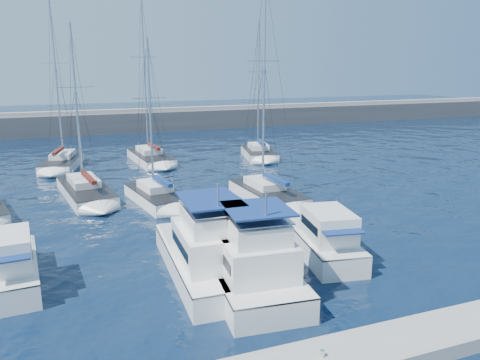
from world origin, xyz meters
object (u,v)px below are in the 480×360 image
object	(u,v)px
motor_yacht_port_inner	(206,255)
sailboat_mid_b	(86,191)
motor_yacht_port_outer	(10,268)
motor_yacht_stbd_inner	(252,269)
sailboat_mid_c	(157,196)
motor_yacht_stbd_outer	(324,240)
sailboat_back_a	(62,162)
sailboat_back_b	(151,157)
sailboat_mid_d	(267,193)
sailboat_back_c	(259,153)

from	to	relation	value
motor_yacht_port_inner	sailboat_mid_b	xyz separation A→B (m)	(-4.83, 17.02, -0.63)
motor_yacht_port_outer	motor_yacht_stbd_inner	xyz separation A→B (m)	(10.47, -4.44, 0.19)
motor_yacht_port_inner	sailboat_mid_c	distance (m)	13.53
motor_yacht_port_outer	motor_yacht_stbd_outer	bearing A→B (deg)	-12.15
motor_yacht_port_outer	sailboat_back_a	xyz separation A→B (m)	(2.49, 27.27, -0.40)
sailboat_mid_c	sailboat_mid_b	bearing A→B (deg)	134.85
sailboat_mid_b	motor_yacht_stbd_inner	bearing A→B (deg)	-80.25
motor_yacht_port_outer	motor_yacht_stbd_outer	distance (m)	15.80
sailboat_back_a	sailboat_back_b	xyz separation A→B (m)	(8.91, -0.52, 0.00)
motor_yacht_port_outer	sailboat_mid_b	xyz separation A→B (m)	(4.13, 14.82, -0.44)
sailboat_mid_b	sailboat_mid_c	bearing A→B (deg)	-43.56
sailboat_back_a	sailboat_mid_d	bearing A→B (deg)	-38.89
sailboat_mid_b	sailboat_mid_c	distance (m)	6.10
motor_yacht_stbd_inner	sailboat_mid_d	bearing A→B (deg)	68.64
sailboat_back_a	motor_yacht_stbd_outer	bearing A→B (deg)	-53.69
sailboat_mid_c	sailboat_back_b	bearing A→B (deg)	71.51
sailboat_mid_c	sailboat_back_b	world-z (taller)	sailboat_back_b
sailboat_mid_d	sailboat_back_b	world-z (taller)	sailboat_back_b
motor_yacht_port_outer	motor_yacht_port_inner	bearing A→B (deg)	-18.41
motor_yacht_port_inner	motor_yacht_stbd_inner	size ratio (longest dim) A/B	1.17
motor_yacht_port_inner	sailboat_mid_d	world-z (taller)	sailboat_mid_d
motor_yacht_port_inner	sailboat_mid_b	bearing A→B (deg)	107.63
sailboat_mid_c	sailboat_back_b	distance (m)	15.61
sailboat_back_a	sailboat_back_b	world-z (taller)	sailboat_back_b
motor_yacht_stbd_outer	sailboat_mid_b	size ratio (longest dim) A/B	0.52
motor_yacht_stbd_outer	sailboat_back_b	distance (m)	29.14
sailboat_back_b	motor_yacht_port_outer	bearing A→B (deg)	-118.14
motor_yacht_stbd_inner	sailboat_mid_b	size ratio (longest dim) A/B	0.59
motor_yacht_port_inner	sailboat_mid_d	distance (m)	13.98
sailboat_mid_d	sailboat_back_b	xyz separation A→B (m)	(-5.83, 17.70, -0.00)
sailboat_back_b	motor_yacht_port_inner	bearing A→B (deg)	-99.89
sailboat_mid_b	sailboat_back_a	xyz separation A→B (m)	(-1.63, 12.45, 0.05)
sailboat_mid_c	motor_yacht_stbd_inner	bearing A→B (deg)	-95.18
sailboat_back_c	motor_yacht_port_outer	bearing A→B (deg)	-121.25
sailboat_mid_c	sailboat_mid_d	xyz separation A→B (m)	(8.11, -2.26, 0.04)
motor_yacht_port_inner	sailboat_back_a	xyz separation A→B (m)	(-6.46, 29.47, -0.59)
sailboat_back_b	sailboat_mid_b	bearing A→B (deg)	-126.44
sailboat_mid_d	sailboat_back_c	world-z (taller)	sailboat_mid_d
motor_yacht_port_inner	sailboat_back_b	distance (m)	29.06
motor_yacht_port_inner	sailboat_back_b	xyz separation A→B (m)	(2.45, 28.95, -0.59)
motor_yacht_stbd_outer	sailboat_mid_b	world-z (taller)	sailboat_mid_b
sailboat_mid_b	sailboat_back_c	bearing A→B (deg)	19.12
sailboat_mid_b	sailboat_back_b	size ratio (longest dim) A/B	0.77
sailboat_mid_d	sailboat_back_a	bearing A→B (deg)	125.35
motor_yacht_port_inner	sailboat_back_c	distance (m)	30.56
sailboat_mid_b	sailboat_back_c	distance (m)	21.57
motor_yacht_stbd_outer	sailboat_mid_c	bearing A→B (deg)	125.51
sailboat_mid_d	sailboat_back_a	world-z (taller)	sailboat_mid_d
motor_yacht_port_inner	sailboat_mid_d	xyz separation A→B (m)	(8.28, 11.25, -0.59)
sailboat_mid_c	sailboat_back_c	xyz separation A→B (m)	(14.12, 13.50, 0.03)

